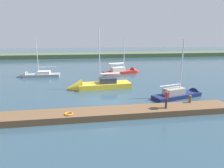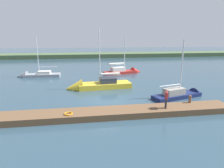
% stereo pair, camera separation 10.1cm
% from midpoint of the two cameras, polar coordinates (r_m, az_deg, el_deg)
% --- Properties ---
extents(ground_plane, '(200.00, 200.00, 0.00)m').
position_cam_midpoint_polar(ground_plane, '(19.50, -1.85, -4.81)').
color(ground_plane, '#2D4756').
extents(far_shoreline, '(180.00, 8.00, 2.40)m').
position_cam_midpoint_polar(far_shoreline, '(62.11, -6.80, 7.97)').
color(far_shoreline, '#4C603D').
rests_on(far_shoreline, ground_plane).
extents(dock_pier, '(20.38, 2.03, 0.52)m').
position_cam_midpoint_polar(dock_pier, '(15.64, -0.02, -8.61)').
color(dock_pier, brown).
rests_on(dock_pier, ground_plane).
extents(mooring_post_near, '(0.24, 0.24, 0.65)m').
position_cam_midpoint_polar(mooring_post_near, '(18.47, 22.11, -4.17)').
color(mooring_post_near, brown).
rests_on(mooring_post_near, dock_pier).
extents(life_ring_buoy, '(0.66, 0.66, 0.10)m').
position_cam_midpoint_polar(life_ring_buoy, '(15.04, -12.97, -8.65)').
color(life_ring_buoy, orange).
rests_on(life_ring_buoy, dock_pier).
extents(sailboat_inner_slip, '(8.21, 2.85, 8.15)m').
position_cam_midpoint_polar(sailboat_inner_slip, '(23.87, -5.48, -0.76)').
color(sailboat_inner_slip, gold).
rests_on(sailboat_inner_slip, ground_plane).
extents(sailboat_mid_channel, '(6.83, 1.93, 7.09)m').
position_cam_midpoint_polar(sailboat_mid_channel, '(33.21, -22.26, 2.24)').
color(sailboat_mid_channel, gray).
rests_on(sailboat_mid_channel, ground_plane).
extents(sailboat_behind_pier, '(7.27, 3.57, 7.13)m').
position_cam_midpoint_polar(sailboat_behind_pier, '(33.88, 3.74, 3.66)').
color(sailboat_behind_pier, '#B22823').
rests_on(sailboat_behind_pier, ground_plane).
extents(sailboat_near_dock, '(6.80, 3.35, 6.78)m').
position_cam_midpoint_polar(sailboat_near_dock, '(21.90, 20.16, -3.22)').
color(sailboat_near_dock, navy).
rests_on(sailboat_near_dock, ground_plane).
extents(person_on_dock, '(0.34, 0.61, 1.64)m').
position_cam_midpoint_polar(person_on_dock, '(16.23, 15.79, -3.80)').
color(person_on_dock, '#28282D').
rests_on(person_on_dock, dock_pier).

